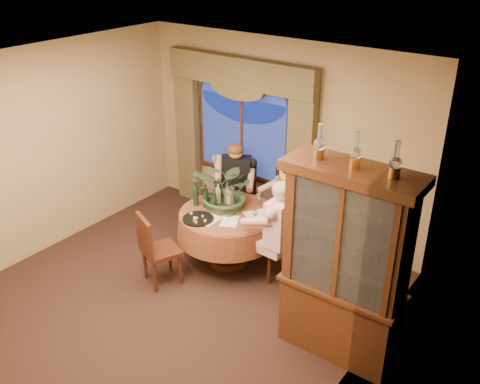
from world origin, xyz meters
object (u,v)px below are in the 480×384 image
Objects in this scene: chair_right at (288,249)px; stoneware_vase at (229,198)px; oil_lamp_left at (319,141)px; chair_back at (240,201)px; person_pink at (282,235)px; centerpiece_plant at (227,166)px; dining_table at (228,237)px; olive_bowl at (228,214)px; chair_back_right at (291,218)px; person_scarf at (290,202)px; wine_bottle_5 at (212,190)px; wine_bottle_2 at (214,200)px; wine_bottle_1 at (196,194)px; person_back at (236,187)px; wine_bottle_4 at (219,189)px; china_cabinet at (344,266)px; oil_lamp_right at (396,159)px; wine_bottle_0 at (206,196)px; wine_bottle_3 at (218,196)px; oil_lamp_center at (356,150)px; chair_front_left at (161,249)px.

chair_right is 1.06m from stoneware_vase.
chair_back is (-1.98, 1.46, -1.82)m from oil_lamp_left.
centerpiece_plant is at bearing 82.69° from person_pink.
olive_bowl is at bearing -48.06° from dining_table.
person_scarf is (-0.06, 0.05, 0.21)m from chair_back_right.
oil_lamp_left is 2.54m from wine_bottle_5.
wine_bottle_2 reaches higher than chair_back_right.
person_scarf reaches higher than wine_bottle_1.
chair_back is 2.91× the size of wine_bottle_2.
person_scarf is 4.19× the size of wine_bottle_1.
wine_bottle_2 is (0.30, -0.88, 0.23)m from person_back.
chair_back is 3.74× the size of stoneware_vase.
chair_back is at bearing 112.83° from centerpiece_plant.
centerpiece_plant reaches higher than stoneware_vase.
person_pink is 1.20m from wine_bottle_4.
wine_bottle_4 is (-1.16, 0.24, 0.20)m from person_pink.
centerpiece_plant is (-0.56, -0.70, 0.64)m from person_scarf.
dining_table is 4.11× the size of wine_bottle_2.
oil_lamp_right reaches higher than china_cabinet.
oil_lamp_left is 2.35m from stoneware_vase.
oil_lamp_right is 0.35× the size of chair_back_right.
person_back is 4.13× the size of wine_bottle_2.
wine_bottle_2 is (-0.15, -0.09, 0.54)m from dining_table.
wine_bottle_0 and wine_bottle_4 have the same top height.
chair_back is 1.51m from person_pink.
wine_bottle_5 is (0.09, -0.65, 0.23)m from person_back.
person_pink is at bearing 146.59° from chair_back_right.
person_pink reaches higher than wine_bottle_3.
oil_lamp_right is 3.58m from chair_back.
chair_back_right is 1.08m from wine_bottle_4.
oil_lamp_center is at bearing 0.00° from oil_lamp_left.
wine_bottle_5 is (0.01, -0.65, 0.44)m from chair_back.
oil_lamp_left is at bearing 117.99° from chair_back.
wine_bottle_3 is (0.27, 0.14, 0.00)m from wine_bottle_1.
stoneware_vase is 0.24m from wine_bottle_2.
person_pink is at bearing -9.78° from centerpiece_plant.
stoneware_vase is at bearing 158.50° from oil_lamp_center.
person_pink is at bearing 117.89° from person_back.
china_cabinet is at bearing -17.56° from olive_bowl.
oil_lamp_left is 0.24× the size of person_pink.
chair_right is 1.58m from chair_front_left.
person_pink is (1.24, -0.82, 0.24)m from chair_back.
wine_bottle_4 is (-0.20, 0.07, -0.41)m from centerpiece_plant.
olive_bowl is at bearing -50.36° from centerpiece_plant.
olive_bowl is at bearing -36.63° from wine_bottle_4.
chair_back_right is (-1.09, 1.45, -1.82)m from oil_lamp_left.
centerpiece_plant reaches higher than chair_front_left.
chair_back is 0.67× the size of person_pink.
chair_front_left is 2.91× the size of wine_bottle_0.
person_back reaches higher than wine_bottle_1.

